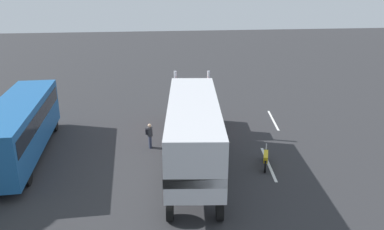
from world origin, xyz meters
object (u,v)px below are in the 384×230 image
object	(u,v)px
semi_truck	(193,124)
parked_bus	(19,124)
motorcycle	(266,159)
person_bystander	(150,135)

from	to	relation	value
semi_truck	parked_bus	xyz separation A→B (m)	(2.45, 10.05, -0.46)
parked_bus	motorcycle	world-z (taller)	parked_bus
parked_bus	motorcycle	size ratio (longest dim) A/B	5.45
parked_bus	person_bystander	bearing A→B (deg)	-87.61
person_bystander	parked_bus	size ratio (longest dim) A/B	0.15
parked_bus	motorcycle	bearing A→B (deg)	-102.41
person_bystander	parked_bus	xyz separation A→B (m)	(-0.32, 7.64, 1.17)
semi_truck	motorcycle	distance (m)	4.64
person_bystander	motorcycle	world-z (taller)	person_bystander
semi_truck	motorcycle	world-z (taller)	semi_truck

